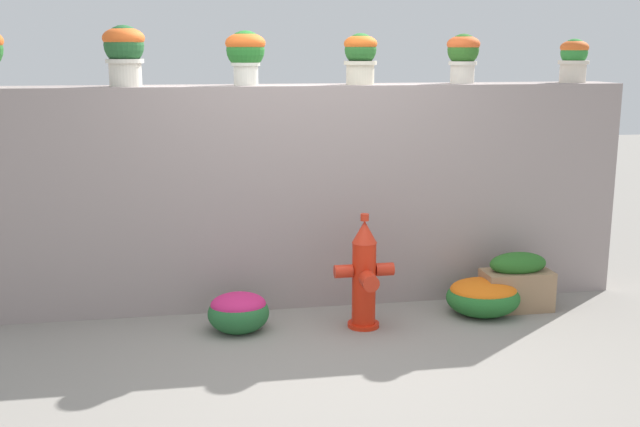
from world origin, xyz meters
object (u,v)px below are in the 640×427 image
at_px(planter_box, 517,282).
at_px(potted_plant_2, 246,51).
at_px(flower_bush_left, 238,311).
at_px(potted_plant_4, 463,53).
at_px(potted_plant_5, 574,58).
at_px(flower_bush_right, 483,295).
at_px(potted_plant_1, 124,50).
at_px(potted_plant_3, 360,54).
at_px(fire_hydrant, 364,276).

bearing_deg(planter_box, potted_plant_2, 165.70).
bearing_deg(flower_bush_left, potted_plant_4, 19.16).
distance_m(potted_plant_2, flower_bush_left, 1.96).
relative_size(potted_plant_4, flower_bush_left, 0.87).
bearing_deg(potted_plant_4, potted_plant_5, -1.87).
relative_size(potted_plant_4, flower_bush_right, 0.68).
height_order(potted_plant_1, flower_bush_right, potted_plant_1).
bearing_deg(potted_plant_3, planter_box, -22.79).
bearing_deg(potted_plant_2, planter_box, -14.30).
height_order(potted_plant_5, flower_bush_right, potted_plant_5).
height_order(potted_plant_1, flower_bush_left, potted_plant_1).
distance_m(flower_bush_left, flower_bush_right, 1.90).
bearing_deg(potted_plant_3, potted_plant_4, 4.50).
relative_size(potted_plant_5, fire_hydrant, 0.41).
bearing_deg(potted_plant_3, potted_plant_1, 179.99).
distance_m(fire_hydrant, planter_box, 1.30).
relative_size(potted_plant_4, planter_box, 0.72).
relative_size(potted_plant_3, potted_plant_5, 1.11).
distance_m(potted_plant_2, flower_bush_right, 2.62).
bearing_deg(potted_plant_1, potted_plant_2, 2.08).
distance_m(potted_plant_1, planter_box, 3.49).
bearing_deg(planter_box, potted_plant_3, 157.21).
relative_size(potted_plant_4, potted_plant_5, 1.10).
bearing_deg(potted_plant_5, potted_plant_1, -179.42).
distance_m(potted_plant_4, planter_box, 1.88).
bearing_deg(potted_plant_4, flower_bush_left, -160.84).
distance_m(potted_plant_4, flower_bush_left, 2.71).
bearing_deg(planter_box, potted_plant_1, 170.53).
xyz_separation_m(flower_bush_right, planter_box, (0.30, 0.05, 0.07)).
bearing_deg(fire_hydrant, potted_plant_4, 37.39).
bearing_deg(potted_plant_5, flower_bush_left, -167.56).
xyz_separation_m(potted_plant_1, potted_plant_4, (2.64, 0.07, -0.03)).
distance_m(potted_plant_5, fire_hydrant, 2.57).
xyz_separation_m(potted_plant_1, potted_plant_3, (1.78, -0.00, -0.04)).
bearing_deg(potted_plant_3, fire_hydrant, -98.95).
bearing_deg(planter_box, flower_bush_right, -170.21).
bearing_deg(fire_hydrant, potted_plant_1, 158.20).
bearing_deg(planter_box, fire_hydrant, -172.06).
bearing_deg(potted_plant_2, potted_plant_4, 1.14).
bearing_deg(fire_hydrant, flower_bush_right, 7.38).
relative_size(potted_plant_1, potted_plant_5, 1.25).
xyz_separation_m(potted_plant_5, fire_hydrant, (-1.91, -0.71, -1.56)).
xyz_separation_m(potted_plant_5, flower_bush_left, (-2.83, -0.62, -1.80)).
bearing_deg(flower_bush_right, potted_plant_3, 148.13).
distance_m(flower_bush_right, planter_box, 0.31).
distance_m(potted_plant_3, potted_plant_5, 1.81).
relative_size(potted_plant_1, planter_box, 0.82).
height_order(flower_bush_left, planter_box, planter_box).
height_order(potted_plant_2, fire_hydrant, potted_plant_2).
distance_m(potted_plant_3, potted_plant_4, 0.86).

